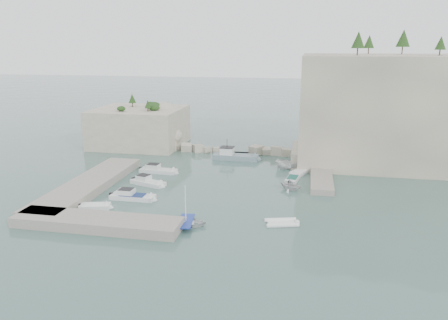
% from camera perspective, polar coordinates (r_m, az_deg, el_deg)
% --- Properties ---
extents(ground, '(400.00, 400.00, 0.00)m').
position_cam_1_polar(ground, '(56.12, -1.18, -4.51)').
color(ground, '#44665E').
rests_on(ground, ground).
extents(cliff_east, '(26.00, 22.00, 17.00)m').
position_cam_1_polar(cliff_east, '(76.31, 19.91, 6.38)').
color(cliff_east, beige).
rests_on(cliff_east, ground).
extents(cliff_terrace, '(8.00, 10.00, 2.50)m').
position_cam_1_polar(cliff_terrace, '(71.88, 12.09, 0.56)').
color(cliff_terrace, beige).
rests_on(cliff_terrace, ground).
extents(outcrop_west, '(16.00, 14.00, 7.00)m').
position_cam_1_polar(outcrop_west, '(84.21, -10.98, 4.27)').
color(outcrop_west, beige).
rests_on(outcrop_west, ground).
extents(quay_west, '(5.00, 24.00, 1.10)m').
position_cam_1_polar(quay_west, '(60.81, -17.27, -3.11)').
color(quay_west, '#9E9689').
rests_on(quay_west, ground).
extents(quay_south, '(18.00, 4.00, 1.10)m').
position_cam_1_polar(quay_south, '(48.14, -16.26, -7.82)').
color(quay_south, '#9E9689').
rests_on(quay_south, ground).
extents(ledge_east, '(3.00, 16.00, 0.80)m').
position_cam_1_polar(ledge_east, '(64.40, 12.58, -1.93)').
color(ledge_east, '#9E9689').
rests_on(ledge_east, ground).
extents(breakwater, '(28.00, 3.00, 1.40)m').
position_cam_1_polar(breakwater, '(76.85, 1.55, 1.39)').
color(breakwater, beige).
rests_on(breakwater, ground).
extents(motorboat_b, '(5.77, 3.49, 1.40)m').
position_cam_1_polar(motorboat_b, '(60.79, -9.87, -3.19)').
color(motorboat_b, silver).
rests_on(motorboat_b, ground).
extents(motorboat_d, '(6.13, 1.86, 1.40)m').
position_cam_1_polar(motorboat_d, '(55.60, -11.81, -5.03)').
color(motorboat_d, white).
rests_on(motorboat_d, ground).
extents(motorboat_a, '(6.22, 2.15, 1.40)m').
position_cam_1_polar(motorboat_a, '(66.19, -8.55, -1.63)').
color(motorboat_a, silver).
rests_on(motorboat_a, ground).
extents(motorboat_e, '(4.10, 2.43, 0.70)m').
position_cam_1_polar(motorboat_e, '(53.58, -16.48, -6.11)').
color(motorboat_e, white).
rests_on(motorboat_e, ground).
extents(rowboat, '(4.79, 3.71, 0.91)m').
position_cam_1_polar(rowboat, '(47.04, -4.99, -8.52)').
color(rowboat, white).
rests_on(rowboat, ground).
extents(inflatable_dinghy, '(4.13, 2.76, 0.44)m').
position_cam_1_polar(inflatable_dinghy, '(47.59, 7.52, -8.31)').
color(inflatable_dinghy, white).
rests_on(inflatable_dinghy, ground).
extents(tender_east_a, '(3.88, 3.68, 1.61)m').
position_cam_1_polar(tender_east_a, '(58.48, 8.69, -3.87)').
color(tender_east_a, silver).
rests_on(tender_east_a, ground).
extents(tender_east_b, '(2.21, 4.62, 0.70)m').
position_cam_1_polar(tender_east_b, '(62.25, 8.94, -2.72)').
color(tender_east_b, silver).
rests_on(tender_east_b, ground).
extents(tender_east_c, '(3.88, 5.51, 0.70)m').
position_cam_1_polar(tender_east_c, '(66.26, 10.10, -1.68)').
color(tender_east_c, silver).
rests_on(tender_east_c, ground).
extents(tender_east_d, '(4.46, 1.72, 1.72)m').
position_cam_1_polar(tender_east_d, '(67.97, 8.59, -1.19)').
color(tender_east_d, silver).
rests_on(tender_east_d, ground).
extents(work_boat, '(8.33, 2.68, 2.20)m').
position_cam_1_polar(work_boat, '(72.86, 1.55, 0.07)').
color(work_boat, slate).
rests_on(work_boat, ground).
extents(rowboat_mast, '(0.10, 0.10, 4.20)m').
position_cam_1_polar(rowboat_mast, '(46.08, -5.06, -5.60)').
color(rowboat_mast, white).
rests_on(rowboat_mast, rowboat).
extents(vegetation, '(53.48, 13.88, 13.40)m').
position_cam_1_polar(vegetation, '(76.41, 16.46, 13.77)').
color(vegetation, '#1E4219').
rests_on(vegetation, ground).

